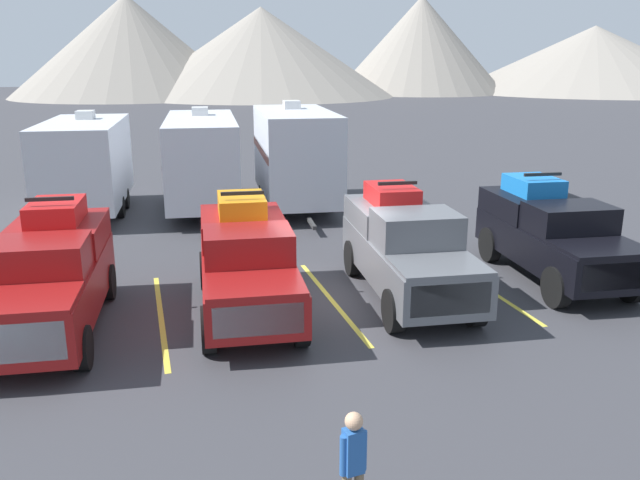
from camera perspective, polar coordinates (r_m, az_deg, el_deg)
ground_plane at (r=15.69m, az=0.77°, el=-4.96°), size 240.00×240.00×0.00m
pickup_truck_a at (r=14.65m, az=-22.48°, el=-2.78°), size 2.50×5.56×2.66m
pickup_truck_b at (r=14.64m, az=-6.41°, el=-1.74°), size 2.51×5.55×2.57m
pickup_truck_c at (r=15.62m, az=7.46°, el=-0.53°), size 2.50×5.65×2.61m
pickup_truck_d at (r=17.78m, az=19.56°, el=0.64°), size 2.60×5.40×2.60m
lot_stripe_b at (r=14.91m, az=-13.67°, el=-6.55°), size 0.12×5.50×0.01m
lot_stripe_c at (r=15.49m, az=1.01°, el=-5.23°), size 0.12×5.50×0.01m
lot_stripe_d at (r=16.98m, az=13.81°, el=-3.79°), size 0.12×5.50×0.01m
lot_stripe_e at (r=19.16m, az=24.10°, el=-2.49°), size 0.12×5.50×0.01m
camper_trailer_a at (r=24.89m, az=-19.75°, el=6.44°), size 3.21×7.45×3.63m
camper_trailer_b at (r=24.72m, az=-10.23°, el=7.11°), size 3.19×8.46×3.68m
camper_trailer_c at (r=24.46m, az=-2.15°, el=7.54°), size 3.22×7.59×3.92m
person_a at (r=8.17m, az=2.90°, el=-18.85°), size 0.35×0.22×1.58m
mountain_ridge at (r=95.13m, az=-7.96°, el=16.10°), size 160.83×44.97×14.51m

